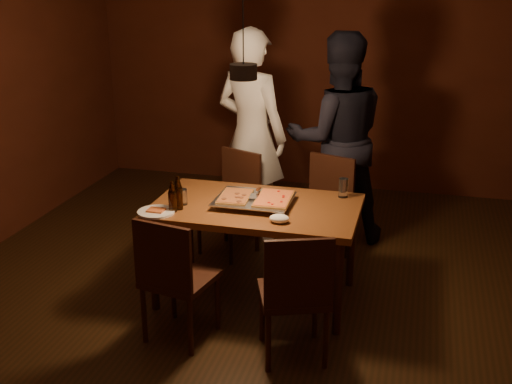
% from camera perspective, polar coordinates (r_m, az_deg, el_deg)
% --- Properties ---
extents(room_shell, '(6.00, 6.00, 6.00)m').
position_cam_1_polar(room_shell, '(4.31, -1.10, 6.03)').
color(room_shell, '#331D0E').
rests_on(room_shell, ground).
extents(dining_table, '(1.50, 0.90, 0.75)m').
position_cam_1_polar(dining_table, '(4.71, 0.00, -1.99)').
color(dining_table, brown).
rests_on(dining_table, floor).
extents(chair_far_left, '(0.55, 0.55, 0.49)m').
position_cam_1_polar(chair_far_left, '(5.58, -1.98, -0.06)').
color(chair_far_left, '#38190F').
rests_on(chair_far_left, floor).
extents(chair_far_right, '(0.54, 0.54, 0.49)m').
position_cam_1_polar(chair_far_right, '(5.45, 6.18, -0.64)').
color(chair_far_right, '#38190F').
rests_on(chair_far_right, floor).
extents(chair_near_left, '(0.49, 0.49, 0.49)m').
position_cam_1_polar(chair_near_left, '(4.23, -7.43, -6.84)').
color(chair_near_left, '#38190F').
rests_on(chair_near_left, floor).
extents(chair_near_right, '(0.54, 0.54, 0.49)m').
position_cam_1_polar(chair_near_right, '(4.00, 3.55, -8.33)').
color(chair_near_right, '#38190F').
rests_on(chair_near_right, floor).
extents(pizza_tray, '(0.59, 0.50, 0.05)m').
position_cam_1_polar(pizza_tray, '(4.69, -0.18, -0.84)').
color(pizza_tray, silver).
rests_on(pizza_tray, dining_table).
extents(pizza_meat, '(0.24, 0.36, 0.02)m').
position_cam_1_polar(pizza_meat, '(4.70, -1.86, -0.35)').
color(pizza_meat, maroon).
rests_on(pizza_meat, pizza_tray).
extents(pizza_cheese, '(0.26, 0.40, 0.02)m').
position_cam_1_polar(pizza_cheese, '(4.65, 1.59, -0.56)').
color(pizza_cheese, gold).
rests_on(pizza_cheese, pizza_tray).
extents(spatula, '(0.11, 0.25, 0.04)m').
position_cam_1_polar(spatula, '(4.68, -0.01, -0.37)').
color(spatula, silver).
rests_on(spatula, pizza_tray).
extents(beer_bottle_a, '(0.06, 0.06, 0.23)m').
position_cam_1_polar(beer_bottle_a, '(4.56, -7.44, -0.41)').
color(beer_bottle_a, black).
rests_on(beer_bottle_a, dining_table).
extents(beer_bottle_b, '(0.07, 0.07, 0.25)m').
position_cam_1_polar(beer_bottle_b, '(4.60, -6.94, -0.07)').
color(beer_bottle_b, black).
rests_on(beer_bottle_b, dining_table).
extents(water_glass_left, '(0.07, 0.07, 0.12)m').
position_cam_1_polar(water_glass_left, '(4.71, -6.57, -0.43)').
color(water_glass_left, silver).
rests_on(water_glass_left, dining_table).
extents(water_glass_right, '(0.07, 0.07, 0.15)m').
position_cam_1_polar(water_glass_right, '(4.87, 7.77, 0.37)').
color(water_glass_right, silver).
rests_on(water_glass_right, dining_table).
extents(plate_slice, '(0.27, 0.27, 0.03)m').
position_cam_1_polar(plate_slice, '(4.59, -8.87, -1.74)').
color(plate_slice, white).
rests_on(plate_slice, dining_table).
extents(napkin, '(0.14, 0.11, 0.06)m').
position_cam_1_polar(napkin, '(4.36, 2.08, -2.37)').
color(napkin, white).
rests_on(napkin, dining_table).
extents(diner_white, '(0.81, 0.66, 1.92)m').
position_cam_1_polar(diner_white, '(5.78, -0.41, 5.02)').
color(diner_white, white).
rests_on(diner_white, floor).
extents(diner_dark, '(1.10, 0.98, 1.89)m').
position_cam_1_polar(diner_dark, '(5.77, 7.23, 4.69)').
color(diner_dark, black).
rests_on(diner_dark, floor).
extents(pendant_lamp, '(0.18, 0.18, 1.10)m').
position_cam_1_polar(pendant_lamp, '(4.24, -1.13, 10.78)').
color(pendant_lamp, black).
rests_on(pendant_lamp, ceiling).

